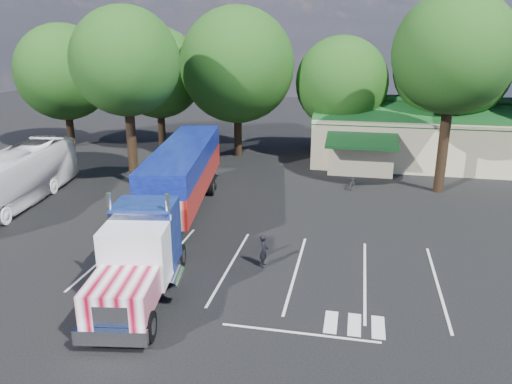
% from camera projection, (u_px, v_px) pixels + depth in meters
% --- Properties ---
extents(ground, '(120.00, 120.00, 0.00)m').
position_uv_depth(ground, '(255.00, 222.00, 29.76)').
color(ground, black).
rests_on(ground, ground).
extents(event_hall, '(24.20, 14.12, 5.55)m').
position_uv_depth(event_hall, '(453.00, 136.00, 43.03)').
color(event_hall, '#BCAD8B').
rests_on(event_hall, ground).
extents(tree_row_a, '(9.00, 9.00, 11.68)m').
position_uv_depth(tree_row_a, '(64.00, 72.00, 47.21)').
color(tree_row_a, black).
rests_on(tree_row_a, ground).
extents(tree_row_b, '(8.40, 8.40, 11.35)m').
position_uv_depth(tree_row_b, '(158.00, 73.00, 46.69)').
color(tree_row_b, black).
rests_on(tree_row_b, ground).
extents(tree_row_c, '(10.00, 10.00, 13.05)m').
position_uv_depth(tree_row_c, '(237.00, 65.00, 43.37)').
color(tree_row_c, black).
rests_on(tree_row_c, ground).
extents(tree_row_d, '(8.00, 8.00, 10.60)m').
position_uv_depth(tree_row_d, '(342.00, 83.00, 43.29)').
color(tree_row_d, black).
rests_on(tree_row_d, ground).
extents(tree_row_e, '(9.60, 9.60, 12.90)m').
position_uv_depth(tree_row_e, '(452.00, 66.00, 41.56)').
color(tree_row_e, black).
rests_on(tree_row_e, ground).
extents(tree_near_left, '(7.60, 7.60, 12.65)m').
position_uv_depth(tree_near_left, '(125.00, 62.00, 34.69)').
color(tree_near_left, black).
rests_on(tree_near_left, ground).
extents(tree_near_right, '(8.00, 8.00, 13.50)m').
position_uv_depth(tree_near_right, '(454.00, 53.00, 32.57)').
color(tree_near_right, black).
rests_on(tree_near_right, ground).
extents(semi_truck, '(6.01, 21.67, 4.51)m').
position_uv_depth(semi_truck, '(175.00, 187.00, 27.86)').
color(semi_truck, black).
rests_on(semi_truck, ground).
extents(woman, '(0.46, 0.64, 1.62)m').
position_uv_depth(woman, '(264.00, 251.00, 23.88)').
color(woman, black).
rests_on(woman, ground).
extents(bicycle, '(0.85, 1.82, 0.92)m').
position_uv_depth(bicycle, '(352.00, 182.00, 36.02)').
color(bicycle, black).
rests_on(bicycle, ground).
extents(tour_bus, '(4.54, 13.20, 3.60)m').
position_uv_depth(tour_bus, '(12.00, 179.00, 32.09)').
color(tour_bus, white).
rests_on(tour_bus, ground).
extents(silver_sedan, '(4.35, 1.83, 1.40)m').
position_uv_depth(silver_sedan, '(348.00, 159.00, 41.63)').
color(silver_sedan, '#B4B7BD').
rests_on(silver_sedan, ground).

